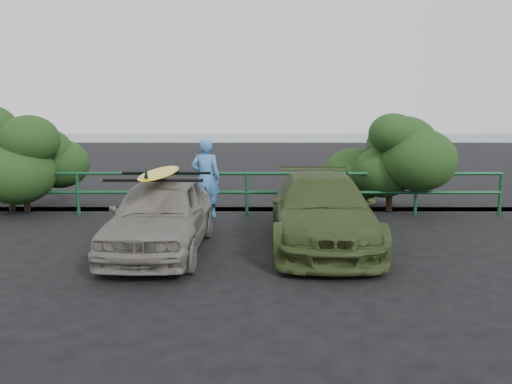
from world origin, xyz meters
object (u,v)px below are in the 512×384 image
(guardrail, at_px, (205,194))
(surfboard, at_px, (160,173))
(olive_vehicle, at_px, (321,210))
(sedan, at_px, (161,215))
(man, at_px, (206,178))

(guardrail, xyz_separation_m, surfboard, (-0.41, -3.23, 0.85))
(olive_vehicle, height_order, surfboard, surfboard)
(guardrail, bearing_deg, sedan, -97.22)
(sedan, height_order, surfboard, surfboard)
(olive_vehicle, height_order, man, man)
(guardrail, bearing_deg, man, -75.58)
(olive_vehicle, distance_m, man, 3.47)
(sedan, xyz_separation_m, man, (0.47, 3.00, 0.28))
(guardrail, height_order, sedan, sedan)
(sedan, relative_size, surfboard, 1.58)
(olive_vehicle, bearing_deg, surfboard, -169.09)
(sedan, bearing_deg, olive_vehicle, 10.17)
(guardrail, height_order, surfboard, surfboard)
(sedan, distance_m, surfboard, 0.73)
(olive_vehicle, bearing_deg, guardrail, 132.72)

